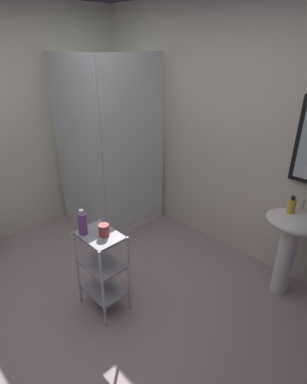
{
  "coord_description": "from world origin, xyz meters",
  "views": [
    {
      "loc": [
        1.65,
        -0.86,
        2.09
      ],
      "look_at": [
        -0.07,
        0.82,
        0.93
      ],
      "focal_mm": 29.19,
      "sensor_mm": 36.0,
      "label": 1
    }
  ],
  "objects_px": {
    "shower_stall": "(111,188)",
    "rinse_cup": "(104,230)",
    "storage_cart": "(102,266)",
    "hand_soap_bottle": "(292,206)",
    "conditioner_bottle_purple": "(82,223)",
    "pedestal_sink": "(290,238)"
  },
  "relations": [
    {
      "from": "hand_soap_bottle",
      "to": "conditioner_bottle_purple",
      "type": "relative_size",
      "value": 0.7
    },
    {
      "from": "shower_stall",
      "to": "storage_cart",
      "type": "distance_m",
      "value": 1.45
    },
    {
      "from": "shower_stall",
      "to": "rinse_cup",
      "type": "relative_size",
      "value": 21.3
    },
    {
      "from": "shower_stall",
      "to": "hand_soap_bottle",
      "type": "xyz_separation_m",
      "value": [
        2.04,
        0.34,
        0.41
      ]
    },
    {
      "from": "shower_stall",
      "to": "pedestal_sink",
      "type": "xyz_separation_m",
      "value": [
        2.08,
        0.32,
        0.12
      ]
    },
    {
      "from": "hand_soap_bottle",
      "to": "storage_cart",
      "type": "bearing_deg",
      "value": -126.22
    },
    {
      "from": "conditioner_bottle_purple",
      "to": "hand_soap_bottle",
      "type": "bearing_deg",
      "value": 52.72
    },
    {
      "from": "shower_stall",
      "to": "rinse_cup",
      "type": "bearing_deg",
      "value": -38.58
    },
    {
      "from": "rinse_cup",
      "to": "conditioner_bottle_purple",
      "type": "bearing_deg",
      "value": -142.7
    },
    {
      "from": "storage_cart",
      "to": "pedestal_sink",
      "type": "bearing_deg",
      "value": 52.18
    },
    {
      "from": "storage_cart",
      "to": "rinse_cup",
      "type": "xyz_separation_m",
      "value": [
        0.04,
        0.02,
        0.35
      ]
    },
    {
      "from": "shower_stall",
      "to": "storage_cart",
      "type": "height_order",
      "value": "shower_stall"
    },
    {
      "from": "conditioner_bottle_purple",
      "to": "rinse_cup",
      "type": "xyz_separation_m",
      "value": [
        0.13,
        0.1,
        -0.05
      ]
    },
    {
      "from": "pedestal_sink",
      "to": "conditioner_bottle_purple",
      "type": "bearing_deg",
      "value": -128.76
    },
    {
      "from": "storage_cart",
      "to": "hand_soap_bottle",
      "type": "bearing_deg",
      "value": 53.78
    },
    {
      "from": "rinse_cup",
      "to": "hand_soap_bottle",
      "type": "bearing_deg",
      "value": 54.38
    },
    {
      "from": "pedestal_sink",
      "to": "rinse_cup",
      "type": "height_order",
      "value": "rinse_cup"
    },
    {
      "from": "storage_cart",
      "to": "rinse_cup",
      "type": "height_order",
      "value": "rinse_cup"
    },
    {
      "from": "storage_cart",
      "to": "shower_stall",
      "type": "bearing_deg",
      "value": 139.85
    },
    {
      "from": "conditioner_bottle_purple",
      "to": "storage_cart",
      "type": "bearing_deg",
      "value": 39.28
    },
    {
      "from": "conditioner_bottle_purple",
      "to": "pedestal_sink",
      "type": "bearing_deg",
      "value": 51.24
    },
    {
      "from": "storage_cart",
      "to": "hand_soap_bottle",
      "type": "height_order",
      "value": "hand_soap_bottle"
    }
  ]
}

